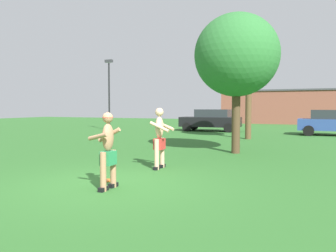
% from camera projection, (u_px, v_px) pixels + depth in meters
% --- Properties ---
extents(ground_plane, '(80.00, 80.00, 0.00)m').
position_uv_depth(ground_plane, '(107.00, 185.00, 7.72)').
color(ground_plane, '#2D6628').
extents(player_with_cap, '(0.57, 0.65, 1.66)m').
position_uv_depth(player_with_cap, '(108.00, 147.00, 7.25)').
color(player_with_cap, black).
rests_on(player_with_cap, ground_plane).
extents(player_in_red, '(0.60, 0.67, 1.73)m').
position_uv_depth(player_in_red, '(160.00, 137.00, 9.67)').
color(player_in_red, black).
rests_on(player_in_red, ground_plane).
extents(frisbee, '(0.30, 0.30, 0.03)m').
position_uv_depth(frisbee, '(107.00, 180.00, 8.10)').
color(frisbee, orange).
rests_on(frisbee, ground_plane).
extents(car_black_mid_lot, '(4.38, 2.18, 1.58)m').
position_uv_depth(car_black_mid_lot, '(211.00, 120.00, 24.74)').
color(car_black_mid_lot, black).
rests_on(car_black_mid_lot, ground_plane).
extents(car_blue_far_end, '(4.33, 2.08, 1.58)m').
position_uv_depth(car_blue_far_end, '(335.00, 122.00, 20.81)').
color(car_blue_far_end, '#2D478C').
rests_on(car_blue_far_end, ground_plane).
extents(lamp_post, '(0.60, 0.24, 5.25)m').
position_uv_depth(lamp_post, '(109.00, 87.00, 25.28)').
color(lamp_post, black).
rests_on(lamp_post, ground_plane).
extents(outbuilding_behind_lot, '(12.92, 5.19, 3.53)m').
position_uv_depth(outbuilding_behind_lot, '(284.00, 107.00, 36.46)').
color(outbuilding_behind_lot, brown).
rests_on(outbuilding_behind_lot, ground_plane).
extents(tree_left_field, '(2.45, 2.45, 5.53)m').
position_uv_depth(tree_left_field, '(249.00, 63.00, 18.44)').
color(tree_left_field, brown).
rests_on(tree_left_field, ground_plane).
extents(tree_right_field, '(3.17, 3.17, 5.26)m').
position_uv_depth(tree_right_field, '(237.00, 56.00, 12.76)').
color(tree_right_field, '#4C3823').
rests_on(tree_right_field, ground_plane).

